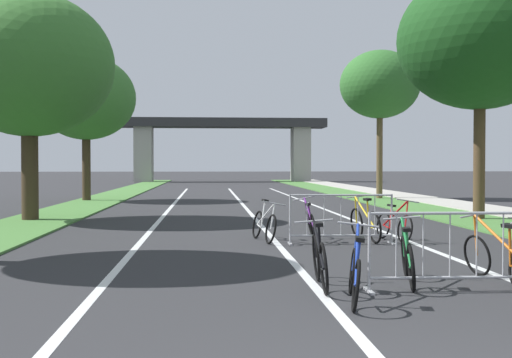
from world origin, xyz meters
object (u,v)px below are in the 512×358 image
(crowd_barrier_nearest, at_px, (450,252))
(bicycle_blue_3, at_px, (355,274))
(bicycle_purple_4, at_px, (312,224))
(bicycle_green_0, at_px, (408,259))
(tree_left_oak_mid, at_px, (86,98))
(tree_right_cypress_far, at_px, (480,40))
(bicycle_black_2, at_px, (320,260))
(bicycle_yellow_6, at_px, (365,224))
(bicycle_red_8, at_px, (394,225))
(tree_left_maple_mid, at_px, (29,65))
(bicycle_orange_1, at_px, (501,257))
(tree_right_pine_far, at_px, (380,85))
(crowd_barrier_second, at_px, (341,219))
(bicycle_white_7, at_px, (264,225))

(crowd_barrier_nearest, height_order, bicycle_blue_3, crowd_barrier_nearest)
(bicycle_purple_4, bearing_deg, bicycle_green_0, -80.56)
(tree_left_oak_mid, bearing_deg, tree_right_cypress_far, -38.76)
(tree_right_cypress_far, bearing_deg, bicycle_blue_3, -120.21)
(tree_right_cypress_far, relative_size, bicycle_black_2, 4.46)
(bicycle_yellow_6, height_order, bicycle_red_8, bicycle_yellow_6)
(crowd_barrier_nearest, xyz_separation_m, bicycle_blue_3, (-1.41, -0.59, -0.17))
(tree_left_maple_mid, relative_size, bicycle_orange_1, 3.99)
(tree_right_pine_far, height_order, bicycle_green_0, tree_right_pine_far)
(bicycle_black_2, distance_m, bicycle_blue_3, 0.98)
(tree_right_cypress_far, height_order, bicycle_yellow_6, tree_right_cypress_far)
(tree_right_cypress_far, height_order, crowd_barrier_second, tree_right_cypress_far)
(crowd_barrier_nearest, bearing_deg, bicycle_blue_3, -157.34)
(crowd_barrier_nearest, relative_size, bicycle_yellow_6, 1.32)
(tree_right_pine_far, bearing_deg, tree_left_oak_mid, -177.44)
(tree_left_oak_mid, xyz_separation_m, crowd_barrier_second, (8.33, -16.31, -4.18))
(bicycle_yellow_6, bearing_deg, bicycle_green_0, -105.84)
(bicycle_purple_4, bearing_deg, bicycle_orange_1, -66.11)
(bicycle_green_0, bearing_deg, tree_right_cypress_far, 74.39)
(tree_right_cypress_far, bearing_deg, tree_left_oak_mid, 141.24)
(tree_right_pine_far, distance_m, crowd_barrier_second, 18.48)
(tree_left_maple_mid, relative_size, bicycle_white_7, 3.96)
(bicycle_black_2, relative_size, bicycle_white_7, 0.99)
(bicycle_black_2, distance_m, bicycle_yellow_6, 5.46)
(tree_right_pine_far, relative_size, bicycle_black_2, 4.27)
(bicycle_red_8, bearing_deg, bicycle_white_7, -15.43)
(bicycle_black_2, height_order, bicycle_red_8, bicycle_red_8)
(bicycle_white_7, bearing_deg, bicycle_green_0, 95.92)
(tree_left_maple_mid, bearing_deg, tree_right_cypress_far, -3.01)
(tree_left_oak_mid, xyz_separation_m, bicycle_blue_3, (7.31, -21.90, -4.35))
(bicycle_yellow_6, distance_m, bicycle_white_7, 2.21)
(tree_left_maple_mid, bearing_deg, bicycle_blue_3, -58.90)
(crowd_barrier_second, bearing_deg, bicycle_red_8, 19.44)
(bicycle_green_0, height_order, bicycle_white_7, bicycle_green_0)
(bicycle_white_7, relative_size, bicycle_red_8, 1.10)
(tree_left_maple_mid, relative_size, crowd_barrier_second, 3.02)
(tree_left_maple_mid, xyz_separation_m, tree_right_pine_far, (13.52, 10.89, 0.92))
(crowd_barrier_second, bearing_deg, bicycle_yellow_6, 36.44)
(bicycle_black_2, relative_size, bicycle_red_8, 1.09)
(tree_right_pine_far, xyz_separation_m, bicycle_blue_3, (-6.50, -22.51, -5.16))
(tree_left_maple_mid, relative_size, bicycle_purple_4, 4.03)
(tree_left_oak_mid, bearing_deg, bicycle_yellow_6, -60.50)
(tree_left_oak_mid, distance_m, bicycle_white_7, 17.63)
(tree_left_maple_mid, relative_size, bicycle_red_8, 4.34)
(tree_left_oak_mid, xyz_separation_m, bicycle_white_7, (6.76, -15.70, -4.34))
(bicycle_green_0, bearing_deg, bicycle_yellow_6, 95.44)
(bicycle_green_0, distance_m, bicycle_white_7, 5.35)
(bicycle_black_2, relative_size, bicycle_yellow_6, 1.00)
(tree_left_maple_mid, height_order, bicycle_orange_1, tree_left_maple_mid)
(bicycle_black_2, bearing_deg, tree_right_pine_far, 76.78)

